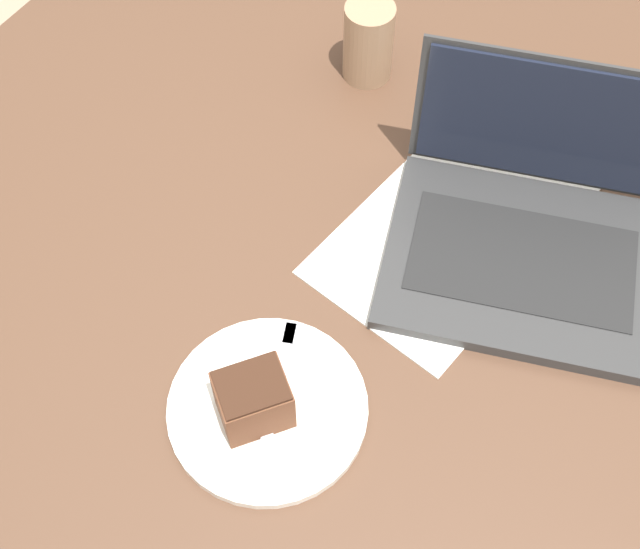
{
  "coord_description": "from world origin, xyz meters",
  "views": [
    {
      "loc": [
        -0.67,
        -0.13,
        1.64
      ],
      "look_at": [
        -0.16,
        0.01,
        0.78
      ],
      "focal_mm": 50.0,
      "sensor_mm": 36.0,
      "label": 1
    }
  ],
  "objects": [
    {
      "name": "cake_slice",
      "position": [
        -0.33,
        0.04,
        0.79
      ],
      "size": [
        0.09,
        0.09,
        0.07
      ],
      "rotation": [
        0.0,
        0.0,
        2.2
      ],
      "color": "brown",
      "rests_on": "plate"
    },
    {
      "name": "plate",
      "position": [
        -0.32,
        0.03,
        0.74
      ],
      "size": [
        0.22,
        0.22,
        0.01
      ],
      "color": "silver",
      "rests_on": "dining_table"
    },
    {
      "name": "ground_plane",
      "position": [
        0.0,
        0.0,
        0.0
      ],
      "size": [
        12.0,
        12.0,
        0.0
      ],
      "primitive_type": "plane",
      "color": "gray"
    },
    {
      "name": "dining_table",
      "position": [
        0.0,
        0.0,
        0.6
      ],
      "size": [
        1.2,
        1.2,
        0.74
      ],
      "color": "#4C3323",
      "rests_on": "ground_plane"
    },
    {
      "name": "laptop",
      "position": [
        -0.03,
        -0.2,
        0.77
      ],
      "size": [
        0.27,
        0.33,
        0.22
      ],
      "rotation": [
        0.0,
        0.0,
        7.89
      ],
      "color": "#2D2D2D",
      "rests_on": "dining_table"
    },
    {
      "name": "paper_document",
      "position": [
        -0.03,
        -0.12,
        0.74
      ],
      "size": [
        0.41,
        0.34,
        0.0
      ],
      "rotation": [
        0.0,
        0.0,
        -0.43
      ],
      "color": "white",
      "rests_on": "dining_table"
    },
    {
      "name": "coffee_glass",
      "position": [
        0.2,
        0.05,
        0.8
      ],
      "size": [
        0.07,
        0.07,
        0.11
      ],
      "color": "#997556",
      "rests_on": "dining_table"
    },
    {
      "name": "fork",
      "position": [
        -0.28,
        0.02,
        0.75
      ],
      "size": [
        0.17,
        0.04,
        0.0
      ],
      "rotation": [
        0.0,
        0.0,
        6.38
      ],
      "color": "silver",
      "rests_on": "plate"
    }
  ]
}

